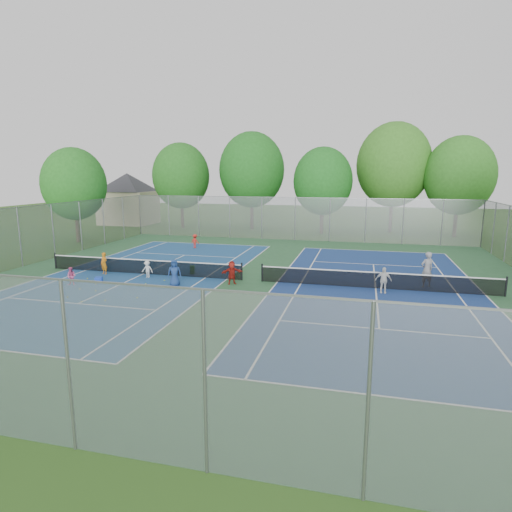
{
  "coord_description": "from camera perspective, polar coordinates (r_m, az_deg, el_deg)",
  "views": [
    {
      "loc": [
        6.15,
        -23.5,
        6.21
      ],
      "look_at": [
        0.0,
        1.0,
        1.3
      ],
      "focal_mm": 30.0,
      "sensor_mm": 36.0,
      "label": 1
    }
  ],
  "objects": [
    {
      "name": "teen_court_b",
      "position": [
        23.38,
        16.62,
        -3.11
      ],
      "size": [
        0.83,
        0.36,
        1.39
      ],
      "primitive_type": "imported",
      "rotation": [
        0.0,
        0.0,
        0.03
      ],
      "color": "silver",
      "rests_on": "ground"
    },
    {
      "name": "tennis_ball_2",
      "position": [
        27.31,
        -23.66,
        -3.02
      ],
      "size": [
        0.07,
        0.07,
        0.07
      ],
      "primitive_type": "sphere",
      "color": "#BEDD33",
      "rests_on": "ground"
    },
    {
      "name": "student_b",
      "position": [
        26.15,
        -23.39,
        -2.5
      ],
      "size": [
        0.55,
        0.46,
        1.03
      ],
      "primitive_type": "imported",
      "rotation": [
        0.0,
        0.0,
        0.15
      ],
      "color": "#E75994",
      "rests_on": "ground"
    },
    {
      "name": "house",
      "position": [
        55.25,
        -16.74,
        8.47
      ],
      "size": [
        11.03,
        11.03,
        7.3
      ],
      "color": "#B7A88C",
      "rests_on": "ground"
    },
    {
      "name": "instructor",
      "position": [
        25.27,
        21.83,
        -1.7
      ],
      "size": [
        0.87,
        0.76,
        2.0
      ],
      "primitive_type": "imported",
      "rotation": [
        0.0,
        0.0,
        3.61
      ],
      "color": "gray",
      "rests_on": "ground"
    },
    {
      "name": "net_left",
      "position": [
        27.53,
        -14.8,
        -1.43
      ],
      "size": [
        12.87,
        0.1,
        0.91
      ],
      "primitive_type": "cube",
      "color": "black",
      "rests_on": "ground"
    },
    {
      "name": "student_f",
      "position": [
        24.24,
        -3.23,
        -2.22
      ],
      "size": [
        1.27,
        1.01,
        1.35
      ],
      "primitive_type": "imported",
      "rotation": [
        0.0,
        0.0,
        0.57
      ],
      "color": "#A42017",
      "rests_on": "ground"
    },
    {
      "name": "tennis_ball_8",
      "position": [
        22.43,
        -15.56,
        -5.4
      ],
      "size": [
        0.07,
        0.07,
        0.07
      ],
      "primitive_type": "sphere",
      "color": "#C6F238",
      "rests_on": "ground"
    },
    {
      "name": "tennis_ball_4",
      "position": [
        25.25,
        -10.76,
        -3.36
      ],
      "size": [
        0.07,
        0.07,
        0.07
      ],
      "primitive_type": "sphere",
      "color": "gold",
      "rests_on": "ground"
    },
    {
      "name": "court_right",
      "position": [
        24.32,
        15.66,
        -4.18
      ],
      "size": [
        10.97,
        23.77,
        0.01
      ],
      "primitive_type": "cube",
      "color": "navy",
      "rests_on": "court_pad"
    },
    {
      "name": "student_a",
      "position": [
        28.19,
        -19.61,
        -0.94
      ],
      "size": [
        0.58,
        0.48,
        1.38
      ],
      "primitive_type": "imported",
      "rotation": [
        0.0,
        0.0,
        -0.33
      ],
      "color": "orange",
      "rests_on": "ground"
    },
    {
      "name": "student_e",
      "position": [
        24.14,
        -10.82,
        -2.23
      ],
      "size": [
        0.88,
        0.73,
        1.54
      ],
      "primitive_type": "imported",
      "rotation": [
        0.0,
        0.0,
        0.37
      ],
      "color": "navy",
      "rests_on": "ground"
    },
    {
      "name": "tennis_ball_1",
      "position": [
        24.39,
        -20.58,
        -4.39
      ],
      "size": [
        0.07,
        0.07,
        0.07
      ],
      "primitive_type": "sphere",
      "color": "#CFED37",
      "rests_on": "ground"
    },
    {
      "name": "net_right",
      "position": [
        24.21,
        15.71,
        -3.17
      ],
      "size": [
        12.87,
        0.1,
        0.91
      ],
      "primitive_type": "cube",
      "color": "black",
      "rests_on": "ground"
    },
    {
      "name": "tree_nl",
      "position": [
        48.06,
        -0.57,
        11.4
      ],
      "size": [
        7.2,
        7.2,
        10.69
      ],
      "color": "#443326",
      "rests_on": "ground"
    },
    {
      "name": "fence_west",
      "position": [
        32.56,
        -28.97,
        2.19
      ],
      "size": [
        0.1,
        32.0,
        4.0
      ],
      "primitive_type": "cube",
      "rotation": [
        0.0,
        0.0,
        1.57
      ],
      "color": "gray",
      "rests_on": "ground"
    },
    {
      "name": "student_d",
      "position": [
        24.62,
        -10.92,
        -2.4
      ],
      "size": [
        0.72,
        0.38,
        1.18
      ],
      "primitive_type": "imported",
      "rotation": [
        0.0,
        0.0,
        0.14
      ],
      "color": "black",
      "rests_on": "ground"
    },
    {
      "name": "tree_nw",
      "position": [
        49.76,
        -9.97,
        10.47
      ],
      "size": [
        6.4,
        6.4,
        9.58
      ],
      "color": "#443326",
      "rests_on": "ground"
    },
    {
      "name": "ball_hopper",
      "position": [
        27.05,
        -8.49,
        -1.83
      ],
      "size": [
        0.32,
        0.32,
        0.52
      ],
      "primitive_type": "cube",
      "rotation": [
        0.0,
        0.0,
        0.26
      ],
      "color": "#23832D",
      "rests_on": "ground"
    },
    {
      "name": "tree_nr",
      "position": [
        47.59,
        17.89,
        11.49
      ],
      "size": [
        7.6,
        7.6,
        11.42
      ],
      "color": "#443326",
      "rests_on": "ground"
    },
    {
      "name": "tennis_ball_9",
      "position": [
        27.33,
        -21.56,
        -2.84
      ],
      "size": [
        0.07,
        0.07,
        0.07
      ],
      "primitive_type": "sphere",
      "color": "gold",
      "rests_on": "ground"
    },
    {
      "name": "tennis_ball_7",
      "position": [
        25.02,
        -14.49,
        -3.65
      ],
      "size": [
        0.07,
        0.07,
        0.07
      ],
      "primitive_type": "sphere",
      "color": "#C9ED37",
      "rests_on": "ground"
    },
    {
      "name": "tennis_ball_3",
      "position": [
        25.56,
        -12.11,
        -3.23
      ],
      "size": [
        0.07,
        0.07,
        0.07
      ],
      "primitive_type": "sphere",
      "color": "#AFCB2F",
      "rests_on": "ground"
    },
    {
      "name": "ball_crate",
      "position": [
        26.26,
        -20.23,
        -3.0
      ],
      "size": [
        0.5,
        0.5,
        0.33
      ],
      "primitive_type": "cube",
      "rotation": [
        0.0,
        0.0,
        0.39
      ],
      "color": "blue",
      "rests_on": "ground"
    },
    {
      "name": "tennis_ball_6",
      "position": [
        25.07,
        -22.43,
        -4.11
      ],
      "size": [
        0.07,
        0.07,
        0.07
      ],
      "primitive_type": "sphere",
      "color": "#B0CD2F",
      "rests_on": "ground"
    },
    {
      "name": "fence_north",
      "position": [
        40.2,
        5.23,
        4.94
      ],
      "size": [
        32.0,
        0.1,
        4.0
      ],
      "primitive_type": "cube",
      "color": "gray",
      "rests_on": "ground"
    },
    {
      "name": "tennis_ball_11",
      "position": [
        25.84,
        -20.58,
        -3.55
      ],
      "size": [
        0.07,
        0.07,
        0.07
      ],
      "primitive_type": "sphere",
      "color": "#BCDF34",
      "rests_on": "ground"
    },
    {
      "name": "student_c",
      "position": [
        26.51,
        -14.29,
        -1.73
      ],
      "size": [
        0.7,
        0.43,
        1.05
      ],
      "primitive_type": "imported",
      "rotation": [
        0.0,
        0.0,
        0.06
      ],
      "color": "white",
      "rests_on": "ground"
    },
    {
      "name": "child_far_baseline",
      "position": [
        36.26,
        -8.13,
        1.97
      ],
      "size": [
        0.86,
        0.65,
        1.18
      ],
      "primitive_type": "imported",
      "rotation": [
        0.0,
        0.0,
        2.84
      ],
      "color": "red",
      "rests_on": "ground"
    },
    {
      "name": "ground",
      "position": [
        25.07,
        -0.56,
        -3.34
      ],
      "size": [
        120.0,
        120.0,
        0.0
      ],
      "primitive_type": "plane",
      "color": "#2B531A",
      "rests_on": "ground"
    },
    {
      "name": "court_left",
      "position": [
        27.63,
        -14.76,
        -2.32
      ],
      "size": [
        10.97,
        23.77,
        0.01
      ],
      "primitive_type": "cube",
      "color": "navy",
      "rests_on": "court_pad"
    },
    {
      "name": "tree_ne",
      "position": [
        46.35,
        25.48,
        9.65
      ],
      "size": [
        6.6,
        6.6,
        9.77
      ],
      "color": "#443326",
      "rests_on": "ground"
    },
    {
      "name": "fence_south",
      "position": [
        10.57,
        -23.73,
        -13.45
      ],
      "size": [
        32.0,
        0.1,
        4.0
      ],
      "primitive_type": "cube",
      "color": "gray",
      "rests_on": "ground"
    },
    {
      "name": "tennis_ball_0",
      "position": [
        23.69,
        -23.82,
        -5.07
      ],
      "size": [
        0.07,
        0.07,
        0.07
      ],
      "primitive_type": "sphere",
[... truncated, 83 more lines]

